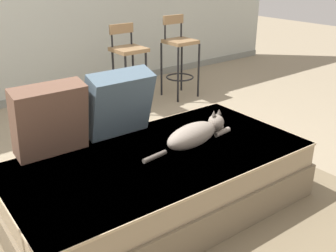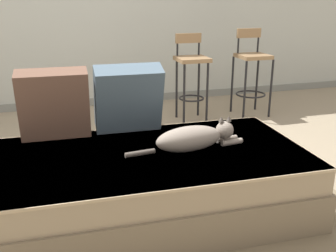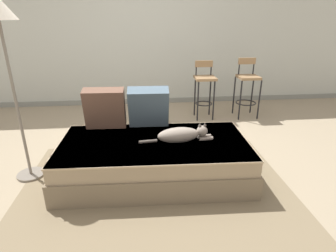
{
  "view_description": "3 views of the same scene",
  "coord_description": "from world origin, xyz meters",
  "px_view_note": "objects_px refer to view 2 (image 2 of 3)",
  "views": [
    {
      "loc": [
        -1.3,
        -2.16,
        1.53
      ],
      "look_at": [
        0.15,
        -0.3,
        0.52
      ],
      "focal_mm": 42.0,
      "sensor_mm": 36.0,
      "label": 1
    },
    {
      "loc": [
        -0.5,
        -2.5,
        1.3
      ],
      "look_at": [
        0.15,
        -0.3,
        0.52
      ],
      "focal_mm": 42.0,
      "sensor_mm": 36.0,
      "label": 2
    },
    {
      "loc": [
        -0.11,
        -2.95,
        1.59
      ],
      "look_at": [
        0.15,
        -0.3,
        0.52
      ],
      "focal_mm": 30.0,
      "sensor_mm": 36.0,
      "label": 3
    }
  ],
  "objects_px": {
    "throw_pillow_middle": "(128,98)",
    "cat": "(194,138)",
    "throw_pillow_corner": "(54,104)",
    "bar_stool_near_window": "(191,69)",
    "bar_stool_by_doorway": "(252,68)",
    "couch": "(149,182)"
  },
  "relations": [
    {
      "from": "throw_pillow_corner",
      "to": "bar_stool_by_doorway",
      "type": "relative_size",
      "value": 0.49
    },
    {
      "from": "cat",
      "to": "bar_stool_by_doorway",
      "type": "distance_m",
      "value": 2.2
    },
    {
      "from": "throw_pillow_middle",
      "to": "bar_stool_near_window",
      "type": "height_order",
      "value": "bar_stool_near_window"
    },
    {
      "from": "throw_pillow_corner",
      "to": "bar_stool_near_window",
      "type": "height_order",
      "value": "bar_stool_near_window"
    },
    {
      "from": "couch",
      "to": "bar_stool_by_doorway",
      "type": "relative_size",
      "value": 2.06
    },
    {
      "from": "throw_pillow_middle",
      "to": "throw_pillow_corner",
      "type": "bearing_deg",
      "value": 178.36
    },
    {
      "from": "throw_pillow_corner",
      "to": "cat",
      "type": "height_order",
      "value": "throw_pillow_corner"
    },
    {
      "from": "throw_pillow_corner",
      "to": "bar_stool_near_window",
      "type": "distance_m",
      "value": 1.92
    },
    {
      "from": "throw_pillow_middle",
      "to": "bar_stool_near_window",
      "type": "relative_size",
      "value": 0.52
    },
    {
      "from": "cat",
      "to": "bar_stool_near_window",
      "type": "bearing_deg",
      "value": 70.65
    },
    {
      "from": "throw_pillow_middle",
      "to": "couch",
      "type": "bearing_deg",
      "value": -84.84
    },
    {
      "from": "throw_pillow_middle",
      "to": "cat",
      "type": "bearing_deg",
      "value": -54.43
    },
    {
      "from": "throw_pillow_corner",
      "to": "throw_pillow_middle",
      "type": "height_order",
      "value": "throw_pillow_middle"
    },
    {
      "from": "bar_stool_near_window",
      "to": "throw_pillow_middle",
      "type": "bearing_deg",
      "value": -124.88
    },
    {
      "from": "cat",
      "to": "bar_stool_near_window",
      "type": "relative_size",
      "value": 0.83
    },
    {
      "from": "throw_pillow_corner",
      "to": "bar_stool_by_doorway",
      "type": "distance_m",
      "value": 2.48
    },
    {
      "from": "couch",
      "to": "bar_stool_by_doorway",
      "type": "xyz_separation_m",
      "value": [
        1.59,
        1.73,
        0.32
      ]
    },
    {
      "from": "couch",
      "to": "throw_pillow_corner",
      "type": "height_order",
      "value": "throw_pillow_corner"
    },
    {
      "from": "couch",
      "to": "cat",
      "type": "xyz_separation_m",
      "value": [
        0.27,
        -0.03,
        0.27
      ]
    },
    {
      "from": "throw_pillow_corner",
      "to": "throw_pillow_middle",
      "type": "xyz_separation_m",
      "value": [
        0.48,
        -0.01,
        0.0
      ]
    },
    {
      "from": "throw_pillow_corner",
      "to": "cat",
      "type": "bearing_deg",
      "value": -29.56
    },
    {
      "from": "throw_pillow_middle",
      "to": "cat",
      "type": "relative_size",
      "value": 0.62
    }
  ]
}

